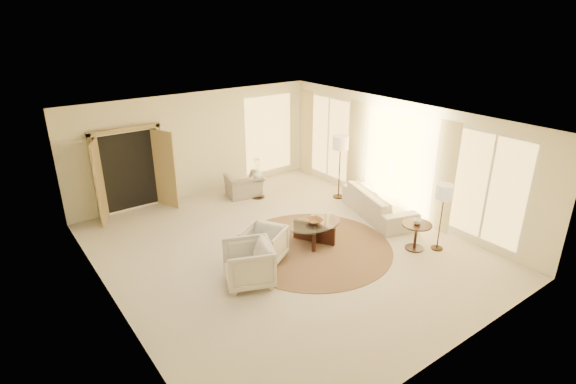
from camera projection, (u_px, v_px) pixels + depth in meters
room at (284, 189)px, 9.12m from camera, size 7.04×8.04×2.83m
windows_right at (394, 159)px, 11.11m from camera, size 0.10×6.40×2.40m
window_back_corner at (269, 134)px, 13.35m from camera, size 1.70×0.10×2.40m
curtains_right at (366, 153)px, 11.77m from camera, size 0.06×5.20×2.60m
french_doors at (131, 172)px, 11.05m from camera, size 1.95×0.66×2.16m
area_rug at (312, 247)px, 9.70m from camera, size 4.33×4.33×0.01m
sofa at (378, 203)px, 11.12m from camera, size 1.54×2.46×0.67m
armchair_left at (264, 243)px, 9.07m from camera, size 1.02×1.03×0.80m
armchair_right at (248, 262)px, 8.30m from camera, size 1.07×1.10×0.89m
accent_chair at (244, 182)px, 12.27m from camera, size 1.03×0.78×0.81m
coffee_table at (314, 230)px, 9.84m from camera, size 1.39×1.39×0.47m
end_table at (416, 232)px, 9.51m from camera, size 0.63×0.63×0.59m
side_table at (258, 186)px, 12.20m from camera, size 0.48×0.48×0.55m
floor_lamp_near at (341, 145)px, 11.78m from camera, size 0.42×0.42×1.73m
floor_lamp_far at (444, 195)px, 9.19m from camera, size 0.36×0.36×1.47m
bowl at (314, 221)px, 9.76m from camera, size 0.34×0.34×0.08m
end_vase at (418, 220)px, 9.41m from camera, size 0.21×0.21×0.18m
side_vase at (257, 174)px, 12.07m from camera, size 0.33×0.33×0.26m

